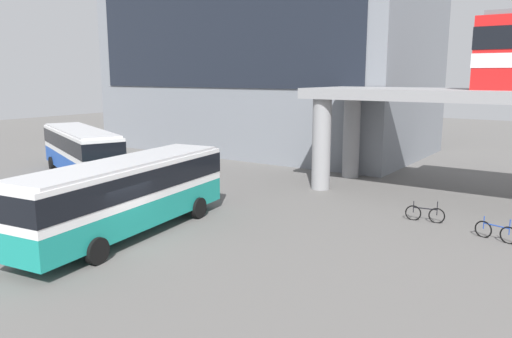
# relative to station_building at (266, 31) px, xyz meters

# --- Properties ---
(ground_plane) EXTENTS (120.00, 120.00, 0.00)m
(ground_plane) POSITION_rel_station_building_xyz_m (10.50, -16.12, -10.61)
(ground_plane) COLOR #605E5B
(station_building) EXTENTS (28.11, 14.92, 21.22)m
(station_building) POSITION_rel_station_building_xyz_m (0.00, 0.00, 0.00)
(station_building) COLOR slate
(station_building) RESTS_ON ground_plane
(bus_main) EXTENTS (4.01, 11.28, 3.22)m
(bus_main) POSITION_rel_station_building_xyz_m (9.57, -25.10, -8.62)
(bus_main) COLOR teal
(bus_main) RESTS_ON ground_plane
(bus_secondary) EXTENTS (11.17, 6.59, 3.22)m
(bus_secondary) POSITION_rel_station_building_xyz_m (-2.53, -18.45, -8.62)
(bus_secondary) COLOR #1E4CB2
(bus_secondary) RESTS_ON ground_plane
(bicycle_blue) EXTENTS (1.74, 0.55, 1.04)m
(bicycle_blue) POSITION_rel_station_building_xyz_m (22.56, -16.96, -10.25)
(bicycle_blue) COLOR black
(bicycle_blue) RESTS_ON ground_plane
(bicycle_black) EXTENTS (1.78, 0.30, 1.04)m
(bicycle_black) POSITION_rel_station_building_xyz_m (19.36, -15.89, -10.25)
(bicycle_black) COLOR black
(bicycle_black) RESTS_ON ground_plane
(pedestrian_walking_across) EXTENTS (0.37, 0.46, 1.67)m
(pedestrian_walking_across) POSITION_rel_station_building_xyz_m (7.10, -17.85, -9.83)
(pedestrian_walking_across) COLOR #724C8C
(pedestrian_walking_across) RESTS_ON ground_plane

